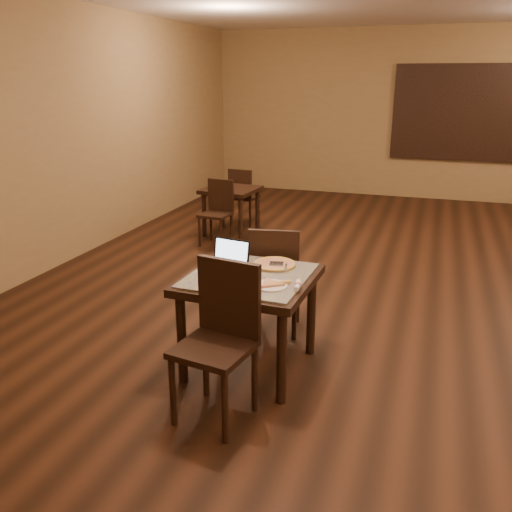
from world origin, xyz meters
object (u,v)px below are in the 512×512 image
(tiled_table, at_px, (250,288))
(chair_main_far, at_px, (275,275))
(other_table_b, at_px, (231,196))
(chair_main_near, at_px, (221,331))
(other_table_b_chair_near, at_px, (218,208))
(other_table_b_chair_far, at_px, (243,194))
(pizza_pan, at_px, (274,266))
(laptop, at_px, (229,261))

(tiled_table, distance_m, chair_main_far, 0.63)
(chair_main_far, distance_m, other_table_b, 3.23)
(chair_main_near, bearing_deg, chair_main_far, 99.14)
(other_table_b_chair_near, height_order, other_table_b_chair_far, same)
(pizza_pan, height_order, other_table_b, pizza_pan)
(laptop, height_order, pizza_pan, laptop)
(tiled_table, xyz_separation_m, other_table_b_chair_near, (-1.48, 2.97, -0.17))
(other_table_b, distance_m, other_table_b_chair_far, 0.51)
(chair_main_near, xyz_separation_m, other_table_b_chair_far, (-1.51, 4.59, -0.10))
(chair_main_near, bearing_deg, other_table_b_chair_near, 121.78)
(pizza_pan, distance_m, other_table_b_chair_near, 3.18)
(chair_main_near, xyz_separation_m, other_table_b, (-1.50, 4.09, -0.04))
(pizza_pan, bearing_deg, chair_main_far, 105.68)
(pizza_pan, distance_m, other_table_b_chair_far, 4.08)
(other_table_b_chair_near, bearing_deg, tiled_table, -58.22)
(chair_main_far, bearing_deg, pizza_pan, 95.92)
(chair_main_far, distance_m, pizza_pan, 0.45)
(pizza_pan, bearing_deg, chair_main_near, -97.08)
(chair_main_near, bearing_deg, tiled_table, 100.51)
(chair_main_far, relative_size, other_table_b_chair_far, 1.13)
(chair_main_far, height_order, pizza_pan, chair_main_far)
(chair_main_near, relative_size, other_table_b_chair_near, 1.21)
(chair_main_near, distance_m, pizza_pan, 0.87)
(tiled_table, height_order, laptop, laptop)
(laptop, height_order, other_table_b_chair_near, laptop)
(tiled_table, bearing_deg, other_table_b, 115.44)
(tiled_table, relative_size, other_table_b_chair_near, 1.11)
(other_table_b_chair_near, bearing_deg, laptop, -60.68)
(other_table_b_chair_far, bearing_deg, pizza_pan, 118.68)
(other_table_b_chair_far, bearing_deg, laptop, 113.77)
(chair_main_far, xyz_separation_m, other_table_b_chair_far, (-1.51, 3.36, -0.06))
(chair_main_near, distance_m, other_table_b, 4.35)
(laptop, xyz_separation_m, other_table_b, (-1.29, 3.38, -0.27))
(chair_main_far, xyz_separation_m, other_table_b, (-1.50, 2.86, 0.01))
(laptop, bearing_deg, other_table_b, 119.66)
(tiled_table, xyz_separation_m, other_table_b_chair_far, (-1.49, 3.98, -0.17))
(pizza_pan, relative_size, other_table_b_chair_near, 0.39)
(other_table_b, distance_m, other_table_b_chair_near, 0.51)
(other_table_b, bearing_deg, other_table_b_chair_far, 96.11)
(pizza_pan, bearing_deg, tiled_table, -116.57)
(chair_main_far, bearing_deg, chair_main_near, 80.24)
(chair_main_near, height_order, other_table_b, chair_main_near)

